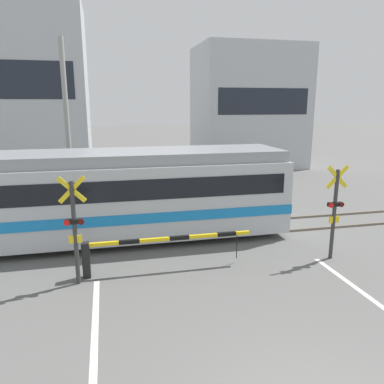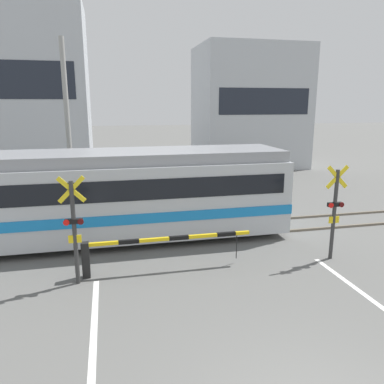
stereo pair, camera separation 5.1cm
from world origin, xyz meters
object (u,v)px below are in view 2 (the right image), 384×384
object	(u,v)px
crossing_signal_right	(335,209)
crossing_barrier_far	(223,194)
crossing_signal_left	(74,226)
commuter_train	(38,197)
crossing_barrier_near	(138,247)
pedestrian	(183,176)

from	to	relation	value
crossing_signal_right	crossing_barrier_far	bearing A→B (deg)	105.49
crossing_signal_left	commuter_train	bearing A→B (deg)	113.05
crossing_barrier_far	crossing_signal_left	world-z (taller)	crossing_signal_left
crossing_barrier_near	crossing_signal_left	size ratio (longest dim) A/B	1.65
commuter_train	crossing_signal_left	xyz separation A→B (m)	(1.35, -3.17, -0.06)
commuter_train	crossing_barrier_near	size ratio (longest dim) A/B	3.52
commuter_train	pedestrian	size ratio (longest dim) A/B	10.39
crossing_barrier_near	crossing_signal_left	xyz separation A→B (m)	(-1.58, -0.31, 0.82)
crossing_barrier_far	crossing_signal_left	size ratio (longest dim) A/B	1.65
commuter_train	crossing_signal_left	distance (m)	3.45
commuter_train	crossing_barrier_near	bearing A→B (deg)	-44.33
crossing_signal_left	crossing_signal_right	bearing A→B (deg)	0.00
commuter_train	pedestrian	world-z (taller)	commuter_train
crossing_barrier_near	crossing_signal_right	bearing A→B (deg)	-3.12
crossing_signal_right	pedestrian	distance (m)	9.64
crossing_barrier_far	crossing_signal_right	xyz separation A→B (m)	(1.58, -5.71, 0.82)
crossing_signal_left	pedestrian	bearing A→B (deg)	63.50
crossing_barrier_far	crossing_signal_left	xyz separation A→B (m)	(-5.67, -5.71, 0.82)
crossing_barrier_near	pedestrian	distance (m)	9.43
crossing_barrier_near	crossing_signal_left	world-z (taller)	crossing_signal_left
crossing_signal_left	crossing_signal_right	size ratio (longest dim) A/B	1.00
crossing_barrier_far	pedestrian	xyz separation A→B (m)	(-1.06, 3.54, 0.17)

